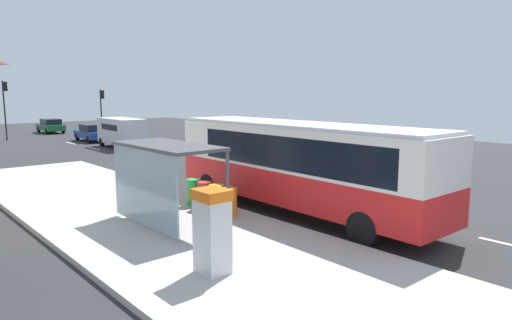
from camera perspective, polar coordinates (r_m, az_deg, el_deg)
ground_plane at (r=27.68m, az=-12.81°, el=-0.54°), size 56.00×92.00×0.04m
sidewalk_platform at (r=14.37m, az=-12.01°, el=-8.42°), size 6.20×30.00×0.18m
lane_stripe_seg_1 at (r=16.66m, az=14.01°, el=-6.43°), size 0.16×2.20×0.01m
lane_stripe_seg_2 at (r=19.81m, az=1.99°, el=-3.80°), size 0.16×2.20×0.01m
lane_stripe_seg_3 at (r=23.62m, az=-6.40°, el=-1.85°), size 0.16×2.20×0.01m
lane_stripe_seg_4 at (r=27.80m, az=-12.37°, el=-0.44°), size 0.16×2.20×0.01m
lane_stripe_seg_5 at (r=32.22m, az=-16.73°, el=0.60°), size 0.16×2.20×0.01m
lane_stripe_seg_6 at (r=36.78m, az=-20.03°, el=1.39°), size 0.16×2.20×0.01m
lane_stripe_seg_7 at (r=41.45m, az=-22.59°, el=1.99°), size 0.16×2.20×0.01m
bus at (r=15.79m, az=5.26°, el=-0.22°), size 2.81×11.07×3.21m
white_van at (r=36.58m, az=-16.76°, el=3.61°), size 2.22×5.28×2.30m
sedan_near at (r=42.41m, az=-20.20°, el=3.32°), size 1.98×4.47×1.52m
sedan_far at (r=53.18m, az=-24.74°, el=4.01°), size 1.89×4.42×1.52m
ticket_machine at (r=10.19m, az=-5.60°, el=-8.97°), size 0.66×0.76×1.94m
recycling_bin_orange at (r=14.88m, az=-3.44°, el=-5.39°), size 0.52×0.52×0.95m
recycling_bin_yellow at (r=15.43m, az=-5.05°, el=-4.91°), size 0.52×0.52×0.95m
recycling_bin_red at (r=15.98m, az=-6.55°, el=-4.47°), size 0.52×0.52×0.95m
recycling_bin_green at (r=16.54m, az=-7.95°, el=-4.05°), size 0.52×0.52×0.95m
traffic_light_near_side at (r=48.34m, az=-19.08°, el=6.68°), size 0.49×0.28×4.62m
traffic_light_far_side at (r=46.49m, az=-29.39°, el=6.56°), size 0.49×0.28×5.36m
bus_shelter at (r=13.91m, az=-12.28°, el=-0.50°), size 1.80×4.00×2.50m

